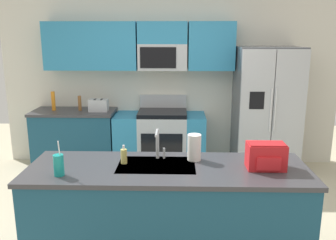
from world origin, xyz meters
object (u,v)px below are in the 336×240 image
object	(u,v)px
drink_cup_teal	(59,165)
toaster	(98,105)
refrigerator	(266,111)
paper_towel_roll	(194,147)
sink_faucet	(158,142)
bottle_orange	(53,101)
pepper_mill	(80,103)
soap_dispenser	(124,156)
backpack	(266,155)
range_oven	(160,140)

from	to	relation	value
drink_cup_teal	toaster	bearing A→B (deg)	94.98
refrigerator	drink_cup_teal	bearing A→B (deg)	-132.52
toaster	paper_towel_roll	bearing A→B (deg)	-57.40
refrigerator	sink_faucet	world-z (taller)	refrigerator
bottle_orange	paper_towel_roll	bearing A→B (deg)	-46.57
bottle_orange	pepper_mill	bearing A→B (deg)	-1.41
soap_dispenser	pepper_mill	bearing A→B (deg)	113.98
pepper_mill	bottle_orange	bearing A→B (deg)	178.59
paper_towel_roll	drink_cup_teal	bearing A→B (deg)	-160.13
bottle_orange	drink_cup_teal	bearing A→B (deg)	-70.27
toaster	paper_towel_roll	size ratio (longest dim) A/B	1.17
soap_dispenser	bottle_orange	bearing A→B (deg)	121.86
pepper_mill	bottle_orange	distance (m)	0.40
sink_faucet	backpack	bearing A→B (deg)	-12.39
pepper_mill	paper_towel_roll	bearing A→B (deg)	-52.68
range_oven	backpack	bearing A→B (deg)	-66.41
pepper_mill	paper_towel_roll	distance (m)	2.68
toaster	range_oven	bearing A→B (deg)	3.29
refrigerator	backpack	xyz separation A→B (m)	(-0.54, -2.26, 0.09)
backpack	drink_cup_teal	bearing A→B (deg)	-173.27
refrigerator	paper_towel_roll	size ratio (longest dim) A/B	7.71
refrigerator	backpack	bearing A→B (deg)	-103.52
refrigerator	drink_cup_teal	world-z (taller)	refrigerator
refrigerator	soap_dispenser	bearing A→B (deg)	-129.27
pepper_mill	range_oven	bearing A→B (deg)	0.12
toaster	bottle_orange	distance (m)	0.70
drink_cup_teal	paper_towel_roll	world-z (taller)	drink_cup_teal
backpack	toaster	bearing A→B (deg)	130.27
pepper_mill	drink_cup_teal	size ratio (longest dim) A/B	0.75
range_oven	backpack	distance (m)	2.61
soap_dispenser	backpack	xyz separation A→B (m)	(1.23, -0.09, 0.05)
bottle_orange	sink_faucet	size ratio (longest dim) A/B	1.01
backpack	soap_dispenser	bearing A→B (deg)	175.73
soap_dispenser	toaster	bearing A→B (deg)	107.79
sink_faucet	backpack	world-z (taller)	sink_faucet
refrigerator	soap_dispenser	size ratio (longest dim) A/B	10.88
pepper_mill	paper_towel_roll	xyz separation A→B (m)	(1.62, -2.13, 0.01)
paper_towel_roll	pepper_mill	bearing A→B (deg)	127.32
sink_faucet	paper_towel_roll	distance (m)	0.33
range_oven	paper_towel_roll	distance (m)	2.25
bottle_orange	sink_faucet	bearing A→B (deg)	-51.56
bottle_orange	drink_cup_teal	size ratio (longest dim) A/B	0.96
drink_cup_teal	paper_towel_roll	size ratio (longest dim) A/B	1.24
refrigerator	sink_faucet	size ratio (longest dim) A/B	6.56
refrigerator	drink_cup_teal	size ratio (longest dim) A/B	6.24
paper_towel_roll	backpack	world-z (taller)	paper_towel_roll
toaster	pepper_mill	bearing A→B (deg)	170.33
range_oven	toaster	xyz separation A→B (m)	(-0.91, -0.05, 0.55)
bottle_orange	backpack	distance (m)	3.52
drink_cup_teal	bottle_orange	bearing A→B (deg)	109.73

